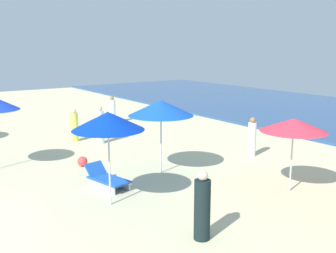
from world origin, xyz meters
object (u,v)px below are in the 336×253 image
at_px(umbrella_0, 161,108).
at_px(beachgoer_2, 100,126).
at_px(umbrella_5, 108,121).
at_px(lounge_chair_5_0, 107,179).
at_px(beachgoer_5, 74,126).
at_px(beach_ball_0, 83,161).
at_px(beachgoer_3, 202,208).
at_px(umbrella_1, 294,125).
at_px(beachgoer_4, 112,111).
at_px(beachgoer_1, 252,138).

distance_m(umbrella_0, beachgoer_2, 5.26).
bearing_deg(umbrella_5, umbrella_0, 119.68).
bearing_deg(umbrella_5, lounge_chair_5_0, 157.79).
distance_m(beachgoer_5, beach_ball_0, 4.10).
relative_size(umbrella_0, beachgoer_5, 1.65).
distance_m(beachgoer_3, beachgoer_5, 10.66).
xyz_separation_m(umbrella_5, beach_ball_0, (-3.76, 0.79, -2.15)).
height_order(umbrella_1, beachgoer_5, umbrella_1).
height_order(umbrella_1, beachgoer_3, umbrella_1).
relative_size(beachgoer_4, beach_ball_0, 4.20).
xyz_separation_m(umbrella_1, beach_ball_0, (-5.88, -4.09, -1.83)).
bearing_deg(umbrella_5, beachgoer_2, 156.73).
bearing_deg(umbrella_1, beachgoer_5, -163.86).
distance_m(beachgoer_1, beachgoer_5, 7.94).
bearing_deg(beachgoer_1, umbrella_5, -34.72).
xyz_separation_m(beachgoer_1, beach_ball_0, (-2.50, -6.01, -0.55)).
distance_m(lounge_chair_5_0, beachgoer_4, 10.53).
relative_size(umbrella_0, beachgoer_1, 1.61).
height_order(umbrella_5, beachgoer_3, umbrella_5).
bearing_deg(beachgoer_3, beachgoer_1, -151.12).
height_order(beachgoer_4, beach_ball_0, beachgoer_4).
bearing_deg(beachgoer_4, beachgoer_2, 66.66).
relative_size(umbrella_5, beachgoer_1, 1.66).
bearing_deg(lounge_chair_5_0, beachgoer_2, 54.13).
relative_size(umbrella_1, lounge_chair_5_0, 1.37).
distance_m(umbrella_5, beachgoer_3, 3.45).
bearing_deg(umbrella_0, beachgoer_4, 163.00).
distance_m(umbrella_1, beachgoer_5, 10.23).
bearing_deg(beachgoer_1, beachgoer_5, -98.57).
bearing_deg(beachgoer_5, beach_ball_0, -6.14).
xyz_separation_m(beachgoer_3, beachgoer_4, (-13.55, 4.69, -0.05)).
height_order(beachgoer_2, beachgoer_5, beachgoer_2).
relative_size(beachgoer_1, beachgoer_3, 0.97).
relative_size(lounge_chair_5_0, beachgoer_5, 1.06).
bearing_deg(beachgoer_4, umbrella_5, 72.76).
bearing_deg(umbrella_1, lounge_chair_5_0, -128.17).
bearing_deg(beachgoer_1, lounge_chair_5_0, -45.57).
xyz_separation_m(umbrella_5, beachgoer_3, (2.96, 0.79, -1.59)).
height_order(beachgoer_3, beachgoer_4, beachgoer_3).
xyz_separation_m(umbrella_0, beachgoer_3, (4.50, -1.92, -1.50)).
relative_size(umbrella_0, umbrella_1, 1.13).
bearing_deg(beachgoer_3, beach_ball_0, -96.21).
height_order(umbrella_1, beachgoer_2, umbrella_1).
xyz_separation_m(umbrella_0, beachgoer_4, (-9.05, 2.77, -1.55)).
bearing_deg(beachgoer_2, beach_ball_0, 147.02).
relative_size(umbrella_1, beach_ball_0, 6.11).
height_order(umbrella_0, beachgoer_2, umbrella_0).
height_order(beachgoer_1, beachgoer_5, beachgoer_1).
bearing_deg(beachgoer_1, umbrella_0, -49.14).
relative_size(beachgoer_3, beachgoer_5, 1.06).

